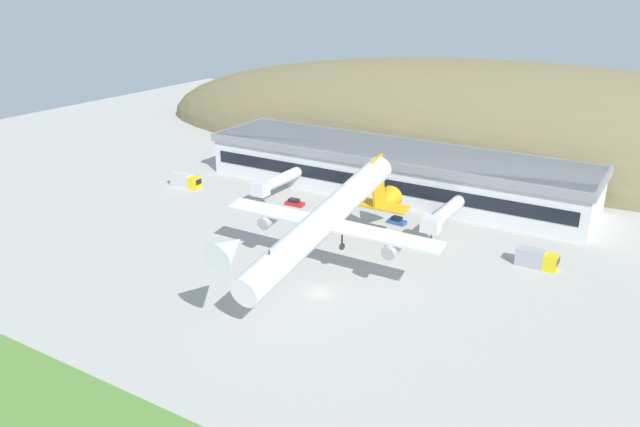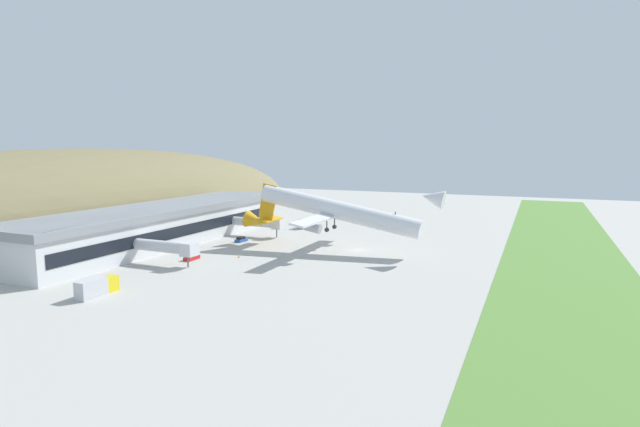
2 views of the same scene
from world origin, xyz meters
name	(u,v)px [view 1 (image 1 of 2)]	position (x,y,z in m)	size (l,w,h in m)	color
ground_plane	(320,293)	(0.00, 0.00, 0.00)	(326.67, 326.67, 0.00)	#ADAAA3
hill_backdrop	(515,155)	(4.53, 98.94, 0.00)	(249.71, 68.78, 50.87)	olive
terminal_building	(393,167)	(-11.90, 52.16, 5.76)	(90.44, 21.42, 10.17)	silver
jetway_0	(275,182)	(-31.68, 33.11, 3.99)	(3.38, 16.10, 5.43)	silver
jetway_1	(443,215)	(7.65, 32.93, 3.99)	(3.38, 16.43, 5.43)	silver
cargo_airplane	(326,221)	(-2.31, 5.60, 9.94)	(39.16, 53.17, 13.58)	silver
service_car_0	(295,203)	(-25.67, 31.69, 0.62)	(4.20, 1.90, 1.51)	#B21E1E
service_car_2	(397,221)	(-1.97, 33.42, 0.59)	(3.80, 2.17, 1.42)	#264C99
fuel_truck	(185,181)	(-55.04, 29.05, 1.54)	(8.13, 2.43, 3.19)	gold
box_truck	(537,259)	(26.92, 27.43, 1.47)	(7.05, 2.61, 3.03)	gold
traffic_cone_0	(297,222)	(-19.25, 22.98, 0.28)	(0.52, 0.52, 0.58)	orange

